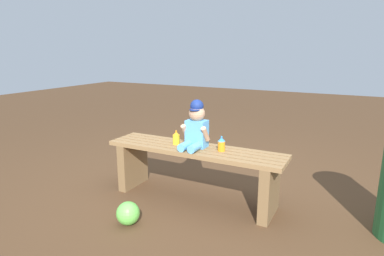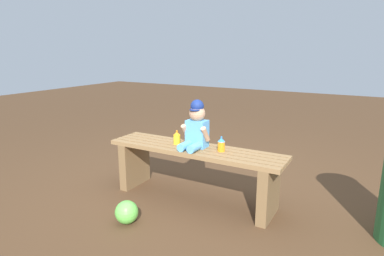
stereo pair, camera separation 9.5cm
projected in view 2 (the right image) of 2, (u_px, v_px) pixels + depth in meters
The scene contains 6 objects.
ground_plane at pixel (194, 199), 2.88m from camera, with size 16.00×16.00×0.00m, color #4C331E.
park_bench at pixel (194, 165), 2.80m from camera, with size 1.55×0.36×0.47m.
child_figure at pixel (196, 127), 2.73m from camera, with size 0.23×0.27×0.40m.
sippy_cup_left at pixel (177, 138), 2.85m from camera, with size 0.06×0.06×0.12m.
sippy_cup_right at pixel (221, 144), 2.65m from camera, with size 0.06×0.06×0.12m.
toy_ball at pixel (127, 212), 2.46m from camera, with size 0.18×0.18×0.18m, color #66CC4C.
Camera 2 is at (1.29, -2.32, 1.28)m, focal length 30.67 mm.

